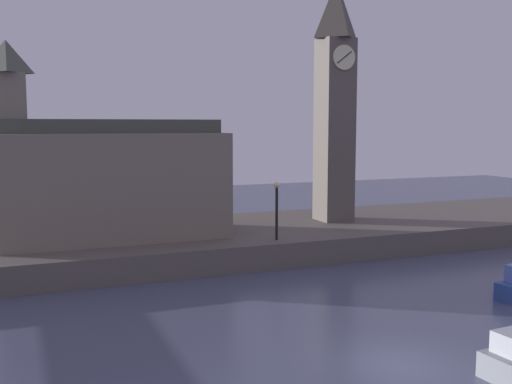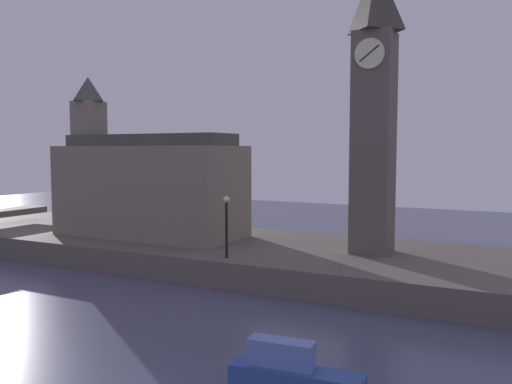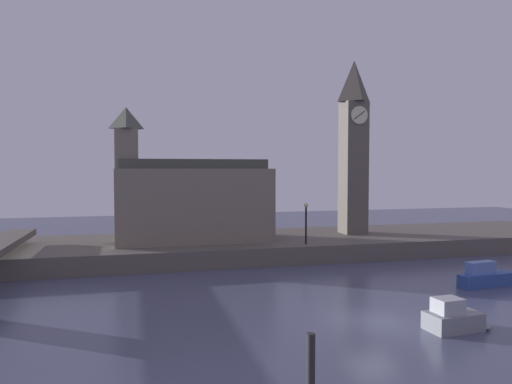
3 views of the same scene
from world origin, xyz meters
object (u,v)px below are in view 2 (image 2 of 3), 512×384
object	(u,v)px
clock_tower	(374,104)
streetlamp	(226,219)
parliament_hall	(145,185)
boat_tour_blue	(302,378)

from	to	relation	value
clock_tower	streetlamp	world-z (taller)	clock_tower
parliament_hall	boat_tour_blue	world-z (taller)	parliament_hall
clock_tower	boat_tour_blue	xyz separation A→B (m)	(2.10, -15.86, -9.48)
clock_tower	parliament_hall	xyz separation A→B (m)	(-15.89, -0.92, -5.04)
parliament_hall	streetlamp	xyz separation A→B (m)	(9.13, -4.30, -1.38)
clock_tower	parliament_hall	bearing A→B (deg)	-176.70
clock_tower	streetlamp	bearing A→B (deg)	-142.32
parliament_hall	streetlamp	distance (m)	10.19
clock_tower	boat_tour_blue	world-z (taller)	clock_tower
parliament_hall	boat_tour_blue	bearing A→B (deg)	-39.72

